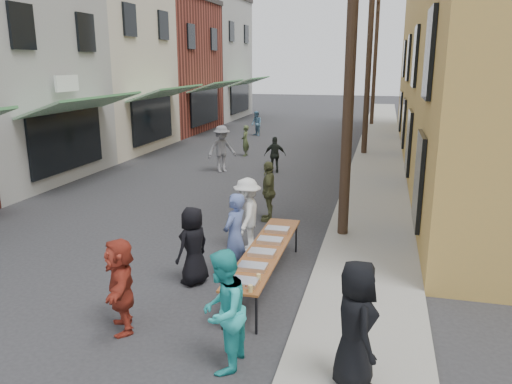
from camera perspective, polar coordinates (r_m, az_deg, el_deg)
The scene contains 27 objects.
ground at distance 11.40m, azimuth -13.85°, elevation -8.10°, with size 120.00×120.00×0.00m, color #28282B.
sidewalk at distance 24.58m, azimuth 13.83°, elevation 4.19°, with size 2.20×60.00×0.10m, color gray.
storefront_row at distance 28.53m, azimuth -18.23°, elevation 13.52°, with size 8.00×37.00×9.00m.
utility_pole_near at distance 12.24m, azimuth 10.77°, elevation 15.22°, with size 0.26×0.26×9.00m, color #2D2116.
utility_pole_mid at distance 24.23m, azimuth 12.78°, elevation 14.70°, with size 0.26×0.26×9.00m, color #2D2116.
utility_pole_far at distance 36.22m, azimuth 13.46°, elevation 14.52°, with size 0.26×0.26×9.00m, color #2D2116.
serving_table at distance 9.90m, azimuth 1.11°, elevation -6.76°, with size 0.70×4.00×0.75m.
catering_tray_sausage at distance 8.40m, azimuth -1.52°, elevation -10.24°, with size 0.50×0.33×0.08m, color maroon.
catering_tray_foil_b at distance 8.97m, azimuth -0.37°, elevation -8.55°, with size 0.50×0.33×0.08m, color #B2B2B7.
catering_tray_buns at distance 9.60m, azimuth 0.70°, elevation -6.96°, with size 0.50×0.33×0.08m, color tan.
catering_tray_foil_d at distance 10.24m, azimuth 1.63°, elevation -5.56°, with size 0.50×0.33×0.08m, color #B2B2B7.
catering_tray_buns_end at distance 10.88m, azimuth 2.45°, elevation -4.33°, with size 0.50×0.33×0.08m, color tan.
condiment_jar_a at distance 8.20m, azimuth -3.61°, elevation -10.92°, with size 0.07×0.07×0.08m, color #A57F26.
condiment_jar_b at distance 8.28m, azimuth -3.39°, elevation -10.63°, with size 0.07×0.07×0.08m, color #A57F26.
condiment_jar_c at distance 8.37m, azimuth -3.18°, elevation -10.35°, with size 0.07×0.07×0.08m, color #A57F26.
cup_stack at distance 8.12m, azimuth -0.63°, elevation -10.98°, with size 0.08×0.08×0.12m, color tan.
guest_front_a at distance 10.02m, azimuth -7.19°, elevation -6.11°, with size 0.78×0.50×1.59m, color black.
guest_front_b at distance 10.15m, azimuth -2.44°, elevation -5.08°, with size 0.66×0.43×1.80m, color #50629C.
guest_front_c at distance 7.27m, azimuth -3.82°, elevation -13.44°, with size 0.88×0.69×1.81m, color #2AB1AE.
guest_front_d at distance 11.63m, azimuth -1.00°, elevation -2.62°, with size 1.13×0.65×1.75m, color silver.
guest_front_e at distance 13.85m, azimuth 1.44°, elevation 0.10°, with size 0.99×0.41×1.69m, color brown.
guest_queue_back at distance 8.56m, azimuth -15.22°, elevation -10.21°, with size 1.49×0.47×1.60m, color #9A3121.
server at distance 6.87m, azimuth 11.32°, elevation -14.67°, with size 0.87×0.57×1.78m, color black.
passerby_left at distance 20.17m, azimuth -3.93°, elevation 4.93°, with size 1.21×0.70×1.88m, color slate.
passerby_mid at distance 20.01m, azimuth 2.19°, elevation 4.27°, with size 0.85×0.35×1.45m, color black.
passerby_right at distance 23.65m, azimuth -1.24°, elevation 5.88°, with size 0.53×0.35×1.46m, color #455330.
passerby_far at distance 30.29m, azimuth 0.05°, elevation 7.83°, with size 0.72×0.56×1.49m, color #5482A3.
Camera 1 is at (5.15, -9.21, 4.32)m, focal length 35.00 mm.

